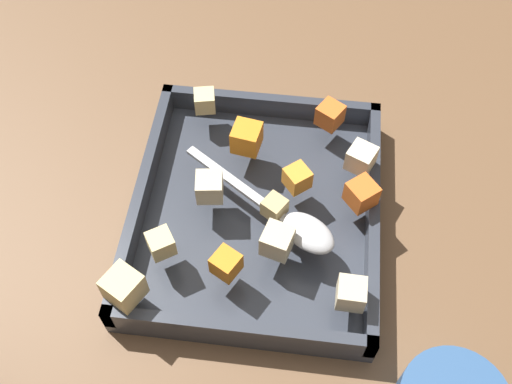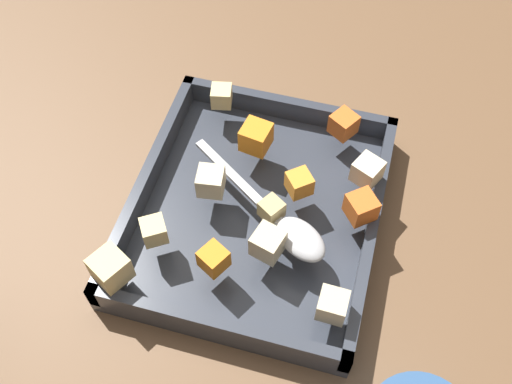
{
  "view_description": "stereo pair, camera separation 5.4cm",
  "coord_description": "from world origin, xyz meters",
  "views": [
    {
      "loc": [
        -0.37,
        -0.06,
        0.6
      ],
      "look_at": [
        -0.01,
        -0.02,
        0.06
      ],
      "focal_mm": 41.76,
      "sensor_mm": 36.0,
      "label": 1
    },
    {
      "loc": [
        -0.36,
        -0.12,
        0.6
      ],
      "look_at": [
        -0.01,
        -0.02,
        0.06
      ],
      "focal_mm": 41.76,
      "sensor_mm": 36.0,
      "label": 2
    }
  ],
  "objects": [
    {
      "name": "carrot_chunk_front_center",
      "position": [
        0.0,
        -0.13,
        0.06
      ],
      "size": [
        0.04,
        0.04,
        0.03
      ],
      "primitive_type": "cube",
      "rotation": [
        0.0,
        0.0,
        5.41
      ],
      "color": "orange",
      "rests_on": "baking_dish"
    },
    {
      "name": "potato_chunk_near_left",
      "position": [
        -0.12,
        -0.13,
        0.06
      ],
      "size": [
        0.03,
        0.03,
        0.03
      ],
      "primitive_type": "cube",
      "rotation": [
        0.0,
        0.0,
        1.55
      ],
      "color": "beige",
      "rests_on": "baking_dish"
    },
    {
      "name": "carrot_chunk_rim_edge",
      "position": [
        0.06,
        0.0,
        0.06
      ],
      "size": [
        0.04,
        0.04,
        0.03
      ],
      "primitive_type": "cube",
      "rotation": [
        0.0,
        0.0,
        4.55
      ],
      "color": "orange",
      "rests_on": "baking_dish"
    },
    {
      "name": "potato_chunk_mid_left",
      "position": [
        -0.03,
        -0.04,
        0.06
      ],
      "size": [
        0.03,
        0.03,
        0.02
      ],
      "primitive_type": "cube",
      "rotation": [
        0.0,
        0.0,
        5.71
      ],
      "color": "tan",
      "rests_on": "baking_dish"
    },
    {
      "name": "potato_chunk_under_handle",
      "position": [
        -0.14,
        0.1,
        0.06
      ],
      "size": [
        0.04,
        0.04,
        0.03
      ],
      "primitive_type": "cube",
      "rotation": [
        0.0,
        0.0,
        1.07
      ],
      "color": "#E0CC89",
      "rests_on": "baking_dish"
    },
    {
      "name": "potato_chunk_heap_side",
      "position": [
        -0.01,
        0.03,
        0.06
      ],
      "size": [
        0.03,
        0.03,
        0.03
      ],
      "primitive_type": "cube",
      "rotation": [
        0.0,
        0.0,
        4.85
      ],
      "color": "beige",
      "rests_on": "baking_dish"
    },
    {
      "name": "potato_chunk_heap_top",
      "position": [
        0.05,
        -0.13,
        0.06
      ],
      "size": [
        0.04,
        0.04,
        0.03
      ],
      "primitive_type": "cube",
      "rotation": [
        0.0,
        0.0,
        1.13
      ],
      "color": "beige",
      "rests_on": "baking_dish"
    },
    {
      "name": "potato_chunk_near_spoon",
      "position": [
        -0.09,
        0.07,
        0.06
      ],
      "size": [
        0.03,
        0.03,
        0.02
      ],
      "primitive_type": "cube",
      "rotation": [
        0.0,
        0.0,
        2.15
      ],
      "color": "#E0CC89",
      "rests_on": "baking_dish"
    },
    {
      "name": "potato_chunk_far_left",
      "position": [
        -0.07,
        -0.05,
        0.06
      ],
      "size": [
        0.04,
        0.04,
        0.03
      ],
      "primitive_type": "cube",
      "rotation": [
        0.0,
        0.0,
        2.87
      ],
      "color": "beige",
      "rests_on": "baking_dish"
    },
    {
      "name": "carrot_chunk_corner_sw",
      "position": [
        0.01,
        -0.06,
        0.06
      ],
      "size": [
        0.04,
        0.04,
        0.03
      ],
      "primitive_type": "cube",
      "rotation": [
        0.0,
        0.0,
        2.25
      ],
      "color": "orange",
      "rests_on": "baking_dish"
    },
    {
      "name": "baking_dish",
      "position": [
        -0.01,
        -0.02,
        0.01
      ],
      "size": [
        0.31,
        0.27,
        0.05
      ],
      "color": "#333842",
      "rests_on": "ground_plane"
    },
    {
      "name": "potato_chunk_corner_ne",
      "position": [
        0.12,
        0.06,
        0.06
      ],
      "size": [
        0.03,
        0.03,
        0.02
      ],
      "primitive_type": "cube",
      "rotation": [
        0.0,
        0.0,
        0.21
      ],
      "color": "#E0CC89",
      "rests_on": "baking_dish"
    },
    {
      "name": "serving_spoon",
      "position": [
        -0.05,
        -0.07,
        0.05
      ],
      "size": [
        0.14,
        0.18,
        0.02
      ],
      "rotation": [
        0.0,
        0.0,
        0.97
      ],
      "color": "silver",
      "rests_on": "baking_dish"
    },
    {
      "name": "carrot_chunk_far_right",
      "position": [
        0.11,
        -0.09,
        0.06
      ],
      "size": [
        0.04,
        0.04,
        0.03
      ],
      "primitive_type": "cube",
      "rotation": [
        0.0,
        0.0,
        1.02
      ],
      "color": "orange",
      "rests_on": "baking_dish"
    },
    {
      "name": "carrot_chunk_corner_se",
      "position": [
        -0.1,
        0.0,
        0.06
      ],
      "size": [
        0.03,
        0.03,
        0.03
      ],
      "primitive_type": "cube",
      "rotation": [
        0.0,
        0.0,
        1.06
      ],
      "color": "orange",
      "rests_on": "baking_dish"
    },
    {
      "name": "ground_plane",
      "position": [
        0.0,
        0.0,
        0.0
      ],
      "size": [
        4.0,
        4.0,
        0.0
      ],
      "primitive_type": "plane",
      "color": "brown"
    }
  ]
}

